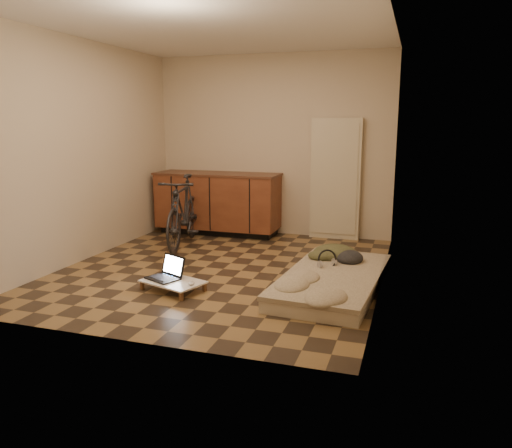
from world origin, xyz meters
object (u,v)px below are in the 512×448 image
(bicycle, at_px, (183,208))
(futon, at_px, (333,280))
(lap_desk, at_px, (173,282))
(laptop, at_px, (167,273))

(bicycle, xyz_separation_m, futon, (2.19, -1.11, -0.44))
(lap_desk, height_order, laptop, laptop)
(lap_desk, bearing_deg, bicycle, 130.55)
(futon, xyz_separation_m, laptop, (-1.60, -0.49, 0.07))
(bicycle, distance_m, lap_desk, 1.86)
(bicycle, bearing_deg, lap_desk, -79.02)
(bicycle, height_order, lap_desk, bicycle)
(futon, height_order, lap_desk, futon)
(bicycle, height_order, futon, bicycle)
(bicycle, height_order, laptop, bicycle)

